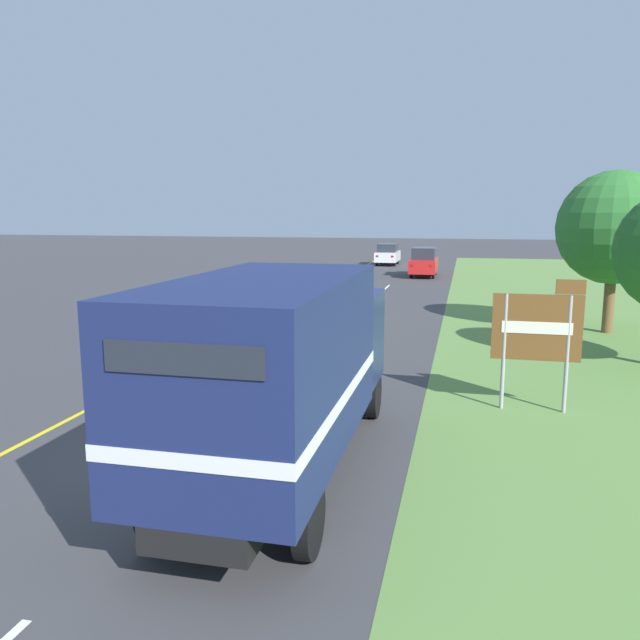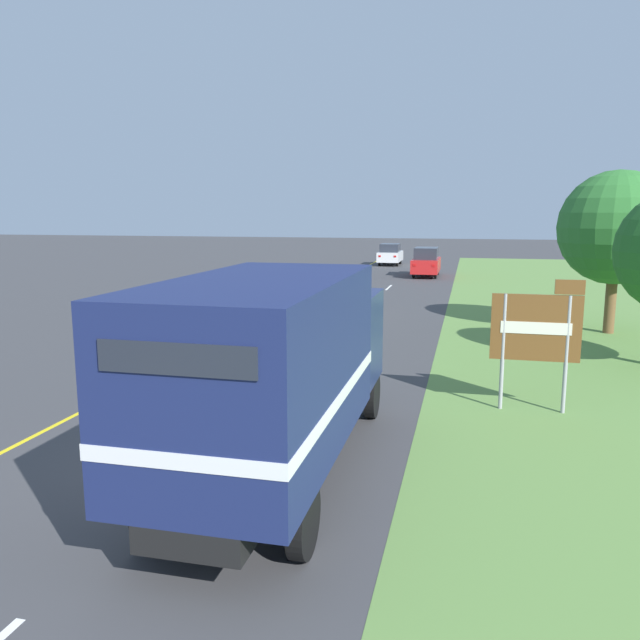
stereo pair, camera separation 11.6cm
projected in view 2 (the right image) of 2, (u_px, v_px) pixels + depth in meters
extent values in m
plane|color=#3D3D3F|center=(196.00, 461.00, 11.22)|extent=(200.00, 200.00, 0.00)
cube|color=yellow|center=(293.00, 304.00, 30.58)|extent=(0.12, 68.29, 0.01)
cube|color=white|center=(213.00, 446.00, 11.93)|extent=(0.12, 2.60, 0.01)
cube|color=white|center=(303.00, 365.00, 18.25)|extent=(0.12, 2.60, 0.01)
cube|color=white|center=(346.00, 326.00, 24.58)|extent=(0.12, 2.60, 0.01)
cube|color=white|center=(372.00, 303.00, 30.90)|extent=(0.12, 2.60, 0.01)
cube|color=white|center=(389.00, 287.00, 37.23)|extent=(0.12, 2.60, 0.01)
cylinder|color=black|center=(279.00, 389.00, 14.04)|extent=(0.22, 1.00, 1.00)
cylinder|color=black|center=(372.00, 395.00, 13.55)|extent=(0.22, 1.00, 1.00)
cylinder|color=black|center=(154.00, 503.00, 8.52)|extent=(0.22, 1.00, 1.00)
cylinder|color=black|center=(303.00, 520.00, 8.03)|extent=(0.22, 1.00, 1.00)
cube|color=black|center=(283.00, 432.00, 10.72)|extent=(1.36, 7.71, 0.36)
cube|color=navy|center=(262.00, 363.00, 9.47)|extent=(2.47, 5.61, 2.59)
cube|color=white|center=(262.00, 392.00, 9.55)|extent=(2.49, 5.63, 0.20)
cube|color=#232833|center=(176.00, 359.00, 6.65)|extent=(1.85, 0.03, 0.36)
cube|color=navy|center=(321.00, 337.00, 13.22)|extent=(2.37, 2.10, 1.90)
cube|color=#283342|center=(331.00, 318.00, 14.20)|extent=(2.10, 0.03, 0.85)
cylinder|color=black|center=(313.00, 302.00, 28.92)|extent=(0.16, 0.66, 0.66)
cylinder|color=black|center=(344.00, 303.00, 28.58)|extent=(0.16, 0.66, 0.66)
cylinder|color=black|center=(297.00, 311.00, 26.27)|extent=(0.16, 0.66, 0.66)
cylinder|color=black|center=(331.00, 312.00, 25.93)|extent=(0.16, 0.66, 0.66)
cube|color=white|center=(322.00, 296.00, 27.34)|extent=(1.80, 4.46, 0.95)
cube|color=#282D38|center=(321.00, 276.00, 27.02)|extent=(1.55, 2.45, 0.80)
cube|color=red|center=(294.00, 299.00, 25.31)|extent=(0.20, 0.03, 0.14)
cube|color=red|center=(324.00, 300.00, 25.02)|extent=(0.20, 0.03, 0.14)
cylinder|color=black|center=(417.00, 270.00, 45.19)|extent=(0.16, 0.66, 0.66)
cylinder|color=black|center=(438.00, 270.00, 44.85)|extent=(0.16, 0.66, 0.66)
cylinder|color=black|center=(414.00, 273.00, 42.51)|extent=(0.16, 0.66, 0.66)
cylinder|color=black|center=(436.00, 274.00, 42.17)|extent=(0.16, 0.66, 0.66)
cube|color=red|center=(426.00, 265.00, 43.60)|extent=(1.80, 4.52, 0.92)
cube|color=#282D38|center=(426.00, 253.00, 43.28)|extent=(1.55, 2.49, 0.78)
cube|color=red|center=(414.00, 265.00, 41.54)|extent=(0.20, 0.03, 0.14)
cube|color=red|center=(433.00, 266.00, 41.25)|extent=(0.20, 0.03, 0.14)
cylinder|color=black|center=(384.00, 260.00, 54.61)|extent=(0.16, 0.66, 0.66)
cylinder|color=black|center=(400.00, 260.00, 54.27)|extent=(0.16, 0.66, 0.66)
cylinder|color=black|center=(380.00, 262.00, 52.25)|extent=(0.16, 0.66, 0.66)
cylinder|color=black|center=(397.00, 262.00, 51.91)|extent=(0.16, 0.66, 0.66)
cube|color=white|center=(390.00, 256.00, 53.19)|extent=(1.80, 3.97, 0.80)
cube|color=#282D38|center=(390.00, 248.00, 52.92)|extent=(1.55, 2.18, 0.68)
cube|color=red|center=(380.00, 256.00, 51.40)|extent=(0.20, 0.03, 0.14)
cube|color=red|center=(395.00, 256.00, 51.11)|extent=(0.20, 0.03, 0.14)
cylinder|color=#9E9EA3|center=(503.00, 352.00, 14.00)|extent=(0.09, 0.09, 2.65)
cylinder|color=#9E9EA3|center=(566.00, 355.00, 13.69)|extent=(0.09, 0.09, 2.65)
cube|color=brown|center=(536.00, 328.00, 13.75)|extent=(1.92, 0.06, 1.48)
cube|color=brown|center=(570.00, 287.00, 13.44)|extent=(0.61, 0.06, 0.32)
cube|color=silver|center=(536.00, 328.00, 13.71)|extent=(1.50, 0.02, 0.27)
cylinder|color=brown|center=(610.00, 303.00, 22.98)|extent=(0.39, 0.39, 2.23)
sphere|color=#2D702D|center=(616.00, 228.00, 22.51)|extent=(4.12, 4.12, 4.12)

